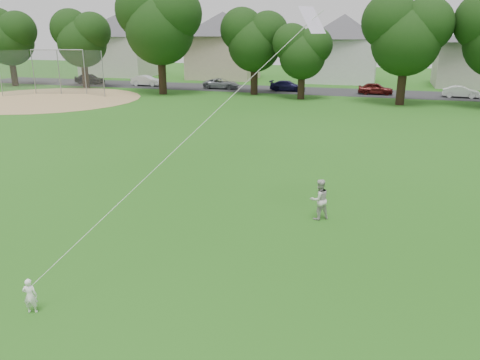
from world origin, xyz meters
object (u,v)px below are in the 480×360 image
(toddler, at_px, (30,296))
(kite, at_px, (192,134))
(baseball_backstop, at_px, (57,73))
(older_boy, at_px, (319,199))

(toddler, distance_m, kite, 5.79)
(toddler, distance_m, baseball_backstop, 41.96)
(older_boy, distance_m, baseball_backstop, 40.12)
(older_boy, relative_size, kite, 0.13)
(toddler, bearing_deg, kite, -143.27)
(toddler, relative_size, baseball_backstop, 0.09)
(toddler, relative_size, kite, 0.08)
(kite, height_order, baseball_backstop, kite)
(older_boy, bearing_deg, baseball_backstop, -78.78)
(kite, xyz_separation_m, baseball_backstop, (-27.50, 29.70, -1.46))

